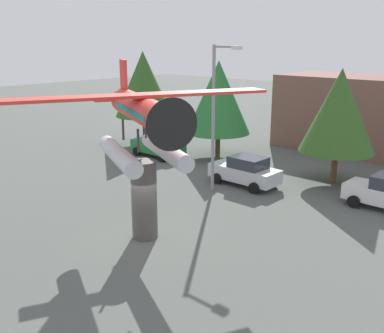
# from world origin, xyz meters

# --- Properties ---
(ground_plane) EXTENTS (140.00, 140.00, 0.00)m
(ground_plane) POSITION_xyz_m (0.00, 0.00, 0.00)
(ground_plane) COLOR #515651
(display_pedestal) EXTENTS (1.10, 1.10, 3.42)m
(display_pedestal) POSITION_xyz_m (0.00, 0.00, 1.71)
(display_pedestal) COLOR #4C4742
(display_pedestal) RESTS_ON ground
(floatplane_monument) EXTENTS (7.15, 9.88, 4.00)m
(floatplane_monument) POSITION_xyz_m (0.12, -0.06, 5.09)
(floatplane_monument) COLOR silver
(floatplane_monument) RESTS_ON display_pedestal
(car_near_green) EXTENTS (4.20, 2.02, 1.76)m
(car_near_green) POSITION_xyz_m (-9.85, 10.04, 0.88)
(car_near_green) COLOR #237A38
(car_near_green) RESTS_ON ground
(car_mid_silver) EXTENTS (4.20, 2.02, 1.76)m
(car_mid_silver) POSITION_xyz_m (-1.14, 8.83, 0.88)
(car_mid_silver) COLOR silver
(car_mid_silver) RESTS_ON ground
(streetlight_primary) EXTENTS (1.84, 0.28, 8.04)m
(streetlight_primary) POSITION_xyz_m (-1.82, 6.90, 4.66)
(streetlight_primary) COLOR gray
(streetlight_primary) RESTS_ON ground
(storefront_building) EXTENTS (12.97, 6.40, 5.67)m
(storefront_building) POSITION_xyz_m (0.56, 22.00, 2.83)
(storefront_building) COLOR brown
(storefront_building) RESTS_ON ground
(tree_west) EXTENTS (4.63, 4.63, 7.46)m
(tree_west) POSITION_xyz_m (-13.83, 12.26, 4.88)
(tree_west) COLOR brown
(tree_west) RESTS_ON ground
(tree_east) EXTENTS (4.61, 4.61, 6.92)m
(tree_east) POSITION_xyz_m (-6.62, 12.94, 4.36)
(tree_east) COLOR brown
(tree_east) RESTS_ON ground
(tree_center_back) EXTENTS (4.34, 4.34, 6.77)m
(tree_center_back) POSITION_xyz_m (2.49, 12.76, 4.35)
(tree_center_back) COLOR brown
(tree_center_back) RESTS_ON ground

